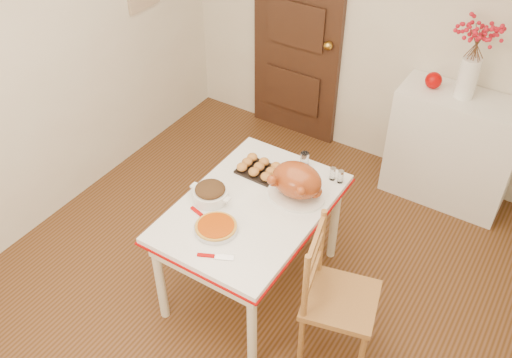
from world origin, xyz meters
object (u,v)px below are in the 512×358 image
Objects in this scene: turkey_platter at (297,182)px; sideboard at (452,149)px; chair_oak at (341,298)px; kitchen_table at (252,246)px; pumpkin_pie at (216,227)px.

sideboard is at bearing 71.85° from turkey_platter.
sideboard is 2.47× the size of turkey_platter.
kitchen_table is at bearing 64.04° from chair_oak.
turkey_platter is at bearing 64.19° from pumpkin_pie.
kitchen_table is 1.30× the size of chair_oak.
sideboard is 1.83m from chair_oak.
chair_oak is at bearing -30.15° from turkey_platter.
sideboard is at bearing -16.71° from chair_oak.
pumpkin_pie is at bearing 86.77° from chair_oak.
turkey_platter is (-0.54, 0.38, 0.39)m from chair_oak.
sideboard is 1.63m from turkey_platter.
chair_oak reaches higher than pumpkin_pie.
sideboard is 2.19m from pumpkin_pie.
sideboard is 3.62× the size of pumpkin_pie.
sideboard reaches higher than pumpkin_pie.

